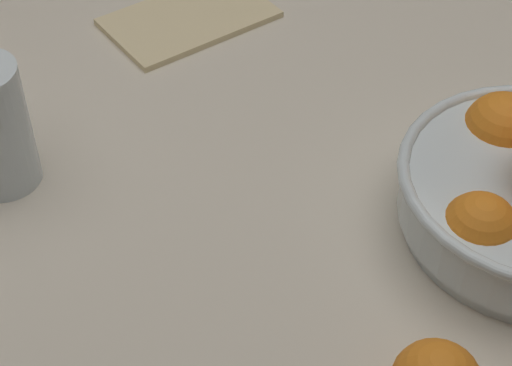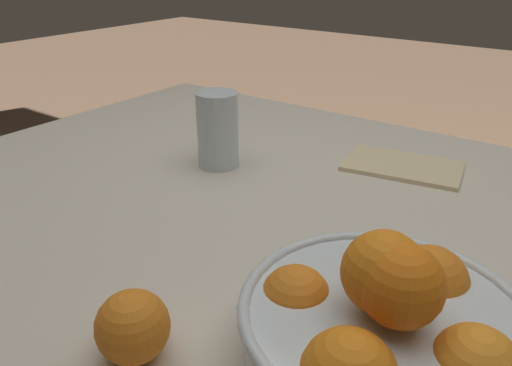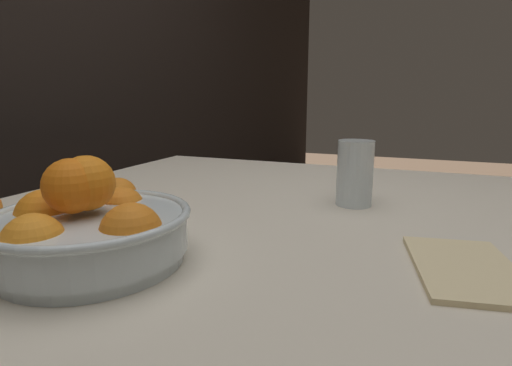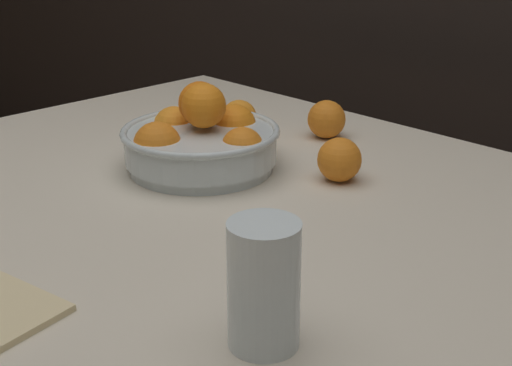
% 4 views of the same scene
% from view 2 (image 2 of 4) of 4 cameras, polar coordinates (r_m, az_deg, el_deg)
% --- Properties ---
extents(dining_table, '(1.47, 1.17, 0.72)m').
position_cam_2_polar(dining_table, '(0.72, 2.84, -11.25)').
color(dining_table, beige).
rests_on(dining_table, ground_plane).
extents(fruit_bowl, '(0.27, 0.27, 0.15)m').
position_cam_2_polar(fruit_bowl, '(0.49, 14.42, -15.77)').
color(fruit_bowl, silver).
rests_on(fruit_bowl, dining_table).
extents(juice_glass, '(0.08, 0.08, 0.14)m').
position_cam_2_polar(juice_glass, '(0.92, -4.37, 5.58)').
color(juice_glass, '#F4A314').
rests_on(juice_glass, dining_table).
extents(orange_loose_near_bowl, '(0.07, 0.07, 0.07)m').
position_cam_2_polar(orange_loose_near_bowl, '(0.52, -13.91, -15.64)').
color(orange_loose_near_bowl, orange).
rests_on(orange_loose_near_bowl, dining_table).
extents(napkin, '(0.23, 0.16, 0.01)m').
position_cam_2_polar(napkin, '(0.96, 16.41, 1.89)').
color(napkin, beige).
rests_on(napkin, dining_table).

